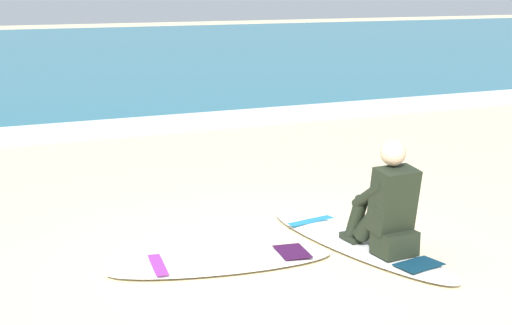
% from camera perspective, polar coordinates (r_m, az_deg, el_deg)
% --- Properties ---
extents(ground_plane, '(80.00, 80.00, 0.00)m').
position_cam_1_polar(ground_plane, '(6.38, 1.54, -7.52)').
color(ground_plane, beige).
extents(breaking_foam, '(80.00, 0.90, 0.11)m').
position_cam_1_polar(breaking_foam, '(12.20, -12.05, 2.46)').
color(breaking_foam, white).
rests_on(breaking_foam, ground).
extents(surfboard_main, '(0.87, 2.38, 0.08)m').
position_cam_1_polar(surfboard_main, '(6.80, 7.50, -5.97)').
color(surfboard_main, white).
rests_on(surfboard_main, ground).
extents(surfer_seated, '(0.38, 0.71, 0.95)m').
position_cam_1_polar(surfer_seated, '(6.45, 9.71, -3.38)').
color(surfer_seated, black).
rests_on(surfer_seated, surfboard_main).
extents(surfboard_spare_near, '(1.94, 0.82, 0.08)m').
position_cam_1_polar(surfboard_spare_near, '(6.30, -2.50, -7.43)').
color(surfboard_spare_near, white).
rests_on(surfboard_spare_near, ground).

